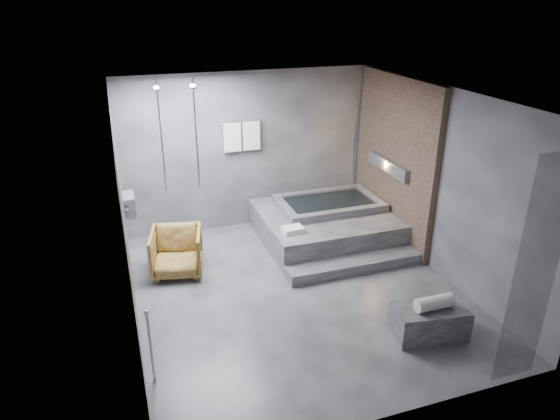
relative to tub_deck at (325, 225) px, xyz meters
name	(u,v)px	position (x,y,z in m)	size (l,w,h in m)	color
room	(320,170)	(-0.65, -1.21, 1.48)	(5.00, 5.04, 2.82)	#2F2F31
tub_deck	(325,225)	(0.00, 0.00, 0.00)	(2.20, 2.00, 0.50)	#343437
tub_step	(354,265)	(0.00, -1.18, -0.16)	(2.20, 0.36, 0.18)	#343437
concrete_bench	(429,321)	(0.17, -2.92, -0.05)	(0.90, 0.49, 0.40)	#303032
driftwood_chair	(177,252)	(-2.61, -0.36, 0.10)	(0.75, 0.77, 0.70)	#4A3312
rolled_towel	(434,303)	(0.17, -2.96, 0.24)	(0.18, 0.18, 0.49)	silver
deck_towel	(293,230)	(-0.80, -0.56, 0.29)	(0.32, 0.24, 0.09)	silver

